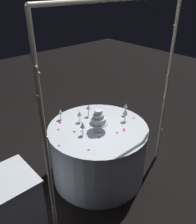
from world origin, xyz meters
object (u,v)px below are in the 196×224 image
object	(u,v)px
tiered_cake	(98,119)
wine_glass_4	(88,108)
wine_glass_1	(126,106)
wine_glass_3	(82,125)
wine_glass_2	(125,112)
decorative_arch	(119,84)
wine_glass_0	(80,114)
wine_glass_5	(60,112)
main_table	(98,152)
side_table	(11,206)

from	to	relation	value
tiered_cake	wine_glass_4	world-z (taller)	tiered_cake
wine_glass_1	wine_glass_3	distance (m)	0.70
wine_glass_1	wine_glass_2	distance (m)	0.16
decorative_arch	wine_glass_4	bearing A→B (deg)	-98.98
decorative_arch	wine_glass_4	world-z (taller)	decorative_arch
wine_glass_0	wine_glass_5	bearing A→B (deg)	-55.10
wine_glass_2	wine_glass_5	xyz separation A→B (m)	(0.57, -0.56, -0.02)
main_table	decorative_arch	bearing A→B (deg)	89.81
side_table	wine_glass_2	distance (m)	1.60
decorative_arch	wine_glass_5	xyz separation A→B (m)	(0.22, -0.77, -0.54)
side_table	wine_glass_1	world-z (taller)	wine_glass_1
main_table	wine_glass_4	bearing A→B (deg)	-108.15
wine_glass_4	wine_glass_3	bearing A→B (deg)	41.04
decorative_arch	side_table	xyz separation A→B (m)	(1.17, -0.26, -1.02)
wine_glass_4	decorative_arch	bearing A→B (deg)	81.02
main_table	wine_glass_5	distance (m)	0.69
wine_glass_4	wine_glass_1	bearing A→B (deg)	142.22
wine_glass_0	wine_glass_5	world-z (taller)	wine_glass_0
wine_glass_3	wine_glass_1	bearing A→B (deg)	179.12
side_table	wine_glass_2	bearing A→B (deg)	177.77
main_table	tiered_cake	distance (m)	0.52
decorative_arch	main_table	xyz separation A→B (m)	(-0.00, -0.31, -1.01)
side_table	wine_glass_2	size ratio (longest dim) A/B	4.09
main_table	wine_glass_2	distance (m)	0.61
wine_glass_2	wine_glass_4	xyz separation A→B (m)	(0.25, -0.40, -0.01)
main_table	wine_glass_2	xyz separation A→B (m)	(-0.35, 0.11, 0.49)
wine_glass_0	wine_glass_3	bearing A→B (deg)	58.11
wine_glass_3	main_table	bearing A→B (deg)	178.81
side_table	wine_glass_4	size ratio (longest dim) A/B	4.38
main_table	wine_glass_5	world-z (taller)	wine_glass_5
tiered_cake	wine_glass_1	size ratio (longest dim) A/B	1.64
tiered_cake	wine_glass_5	size ratio (longest dim) A/B	1.87
main_table	tiered_cake	bearing A→B (deg)	51.35
wine_glass_0	wine_glass_3	world-z (taller)	wine_glass_3
tiered_cake	wine_glass_3	size ratio (longest dim) A/B	1.60
wine_glass_0	wine_glass_1	distance (m)	0.61
main_table	wine_glass_1	xyz separation A→B (m)	(-0.47, 0.01, 0.48)
main_table	side_table	xyz separation A→B (m)	(1.17, 0.05, -0.01)
decorative_arch	wine_glass_5	distance (m)	0.96
wine_glass_3	side_table	bearing A→B (deg)	3.50
main_table	wine_glass_3	world-z (taller)	wine_glass_3
main_table	tiered_cake	size ratio (longest dim) A/B	4.45
main_table	wine_glass_0	xyz separation A→B (m)	(0.08, -0.24, 0.47)
tiered_cake	wine_glass_3	distance (m)	0.20
side_table	wine_glass_1	distance (m)	1.72
wine_glass_3	wine_glass_4	distance (m)	0.43
wine_glass_5	wine_glass_2	bearing A→B (deg)	135.47
side_table	tiered_cake	size ratio (longest dim) A/B	2.58
main_table	wine_glass_2	size ratio (longest dim) A/B	7.05
main_table	wine_glass_3	bearing A→B (deg)	-1.19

